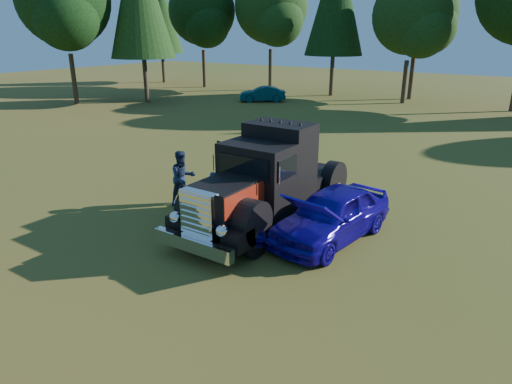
% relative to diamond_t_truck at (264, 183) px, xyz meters
% --- Properties ---
extents(ground, '(120.00, 120.00, 0.00)m').
position_rel_diamond_t_truck_xyz_m(ground, '(-0.17, -2.14, -1.28)').
color(ground, '#3E5318').
rests_on(ground, ground).
extents(treeline, '(72.10, 24.90, 13.84)m').
position_rel_diamond_t_truck_xyz_m(treeline, '(-2.84, 25.61, 6.35)').
color(treeline, '#2D2116').
rests_on(treeline, ground).
extents(diamond_t_truck, '(3.34, 7.16, 3.00)m').
position_rel_diamond_t_truck_xyz_m(diamond_t_truck, '(0.00, 0.00, 0.00)').
color(diamond_t_truck, black).
rests_on(diamond_t_truck, ground).
extents(hotrod_coupe, '(2.31, 4.57, 1.89)m').
position_rel_diamond_t_truck_xyz_m(hotrod_coupe, '(2.26, 0.04, -0.53)').
color(hotrod_coupe, '#0820B3').
rests_on(hotrod_coupe, ground).
extents(spectator_near, '(0.55, 0.66, 1.56)m').
position_rel_diamond_t_truck_xyz_m(spectator_near, '(-1.39, -0.67, -0.50)').
color(spectator_near, navy).
rests_on(spectator_near, ground).
extents(spectator_far, '(1.01, 1.12, 1.90)m').
position_rel_diamond_t_truck_xyz_m(spectator_far, '(-3.14, -0.27, -0.33)').
color(spectator_far, '#1A1C3D').
rests_on(spectator_far, ground).
extents(distant_teal_car, '(3.87, 3.37, 1.26)m').
position_rel_diamond_t_truck_xyz_m(distant_teal_car, '(-14.25, 21.49, -0.65)').
color(distant_teal_car, '#0A3E3C').
rests_on(distant_teal_car, ground).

